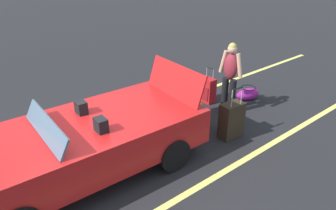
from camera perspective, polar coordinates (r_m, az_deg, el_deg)
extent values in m
plane|color=black|center=(5.83, -14.34, -11.55)|extent=(80.00, 80.00, 0.00)
cube|color=#EAE066|center=(6.78, -18.86, -6.34)|extent=(18.00, 0.12, 0.01)
cube|color=red|center=(5.48, -15.06, -6.43)|extent=(4.16, 1.90, 0.64)
cube|color=slate|center=(5.12, -20.92, -3.71)|extent=(0.23, 1.55, 0.31)
cube|color=black|center=(5.03, -11.82, -3.48)|extent=(0.17, 0.23, 0.22)
cube|color=black|center=(5.64, -15.17, -0.43)|extent=(0.17, 0.23, 0.22)
cube|color=red|center=(6.06, 1.29, 4.25)|extent=(0.28, 1.50, 0.62)
cylinder|color=black|center=(5.58, 0.90, -8.71)|extent=(0.61, 0.24, 0.60)
cylinder|color=black|center=(6.73, -7.62, -2.28)|extent=(0.61, 0.24, 0.60)
cube|color=#2D2319|center=(6.56, 11.18, -2.69)|extent=(0.50, 0.31, 0.74)
cube|color=black|center=(6.68, 10.23, -2.60)|extent=(0.38, 0.05, 0.41)
cylinder|color=gray|center=(6.18, 11.27, 1.10)|extent=(0.02, 0.02, 0.35)
cylinder|color=gray|center=(6.36, 12.94, 1.68)|extent=(0.02, 0.02, 0.35)
cylinder|color=black|center=(6.20, 12.27, 2.87)|extent=(0.27, 0.05, 0.03)
sphere|color=black|center=(6.57, 10.54, -6.14)|extent=(0.04, 0.04, 0.04)
sphere|color=black|center=(6.79, 12.56, -5.21)|extent=(0.04, 0.04, 0.04)
cube|color=red|center=(7.99, 6.96, 2.67)|extent=(0.24, 0.40, 0.62)
cube|color=maroon|center=(7.92, 6.28, 2.12)|extent=(0.02, 0.32, 0.34)
cylinder|color=gray|center=(7.80, 8.05, 5.44)|extent=(0.02, 0.02, 0.24)
cylinder|color=gray|center=(7.94, 6.90, 5.89)|extent=(0.02, 0.02, 0.24)
cylinder|color=black|center=(7.83, 7.52, 6.50)|extent=(0.03, 0.22, 0.03)
sphere|color=black|center=(8.09, 8.00, 0.63)|extent=(0.04, 0.04, 0.04)
sphere|color=black|center=(8.26, 6.60, 1.29)|extent=(0.04, 0.04, 0.04)
cube|color=orange|center=(6.86, 5.07, -2.04)|extent=(0.39, 0.38, 0.50)
cube|color=#A25F13|center=(6.88, 4.15, -2.24)|extent=(0.22, 0.20, 0.28)
sphere|color=black|center=(6.87, 5.54, -4.24)|extent=(0.04, 0.04, 0.04)
sphere|color=black|center=(7.07, 5.68, -3.26)|extent=(0.04, 0.04, 0.04)
ellipsoid|color=#991E8C|center=(8.33, 13.96, 1.86)|extent=(0.70, 0.46, 0.30)
torus|color=black|center=(8.26, 14.09, 3.00)|extent=(0.46, 0.46, 0.02)
cylinder|color=black|center=(7.48, 11.28, 1.43)|extent=(0.17, 0.17, 0.82)
cylinder|color=black|center=(7.57, 10.00, 1.87)|extent=(0.17, 0.17, 0.82)
ellipsoid|color=maroon|center=(7.26, 11.10, 6.74)|extent=(0.26, 0.35, 0.60)
sphere|color=tan|center=(7.14, 11.38, 9.72)|extent=(0.21, 0.21, 0.21)
sphere|color=tan|center=(7.12, 11.41, 10.08)|extent=(0.18, 0.18, 0.18)
cylinder|color=tan|center=(7.14, 12.54, 6.83)|extent=(0.12, 0.20, 0.53)
cylinder|color=tan|center=(7.34, 9.79, 7.61)|extent=(0.12, 0.20, 0.53)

